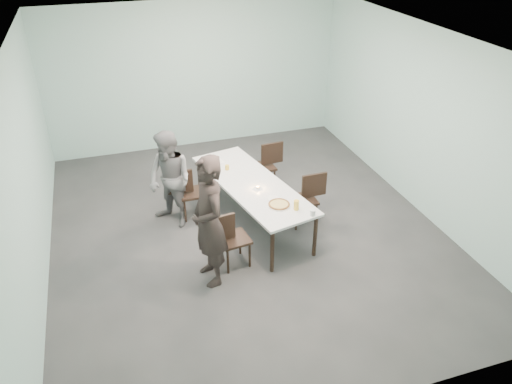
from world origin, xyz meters
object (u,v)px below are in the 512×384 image
object	(u,v)px
tealight	(258,188)
amber_tumbler	(227,167)
diner_far	(170,180)
side_plate	(273,199)
chair_near_left	(228,236)
diner_near	(209,222)
table	(252,186)
water_tumbler	(313,213)
chair_far_left	(187,190)
pizza	(279,204)
chair_near_right	(307,195)
chair_far_right	(266,163)
beer_glass	(296,205)

from	to	relation	value
tealight	amber_tumbler	xyz separation A→B (m)	(-0.29, 0.77, 0.02)
diner_far	tealight	distance (m)	1.40
side_plate	chair_near_left	bearing A→B (deg)	-154.61
diner_near	chair_near_left	bearing A→B (deg)	116.11
table	water_tumbler	bearing A→B (deg)	-65.09
chair_far_left	tealight	bearing A→B (deg)	-36.51
pizza	chair_far_left	bearing A→B (deg)	130.94
chair_near_right	tealight	distance (m)	0.87
chair_near_left	diner_far	distance (m)	1.49
water_tumbler	tealight	bearing A→B (deg)	117.79
amber_tumbler	chair_near_right	bearing A→B (deg)	-35.68
amber_tumbler	chair_far_right	bearing A→B (deg)	29.99
chair_far_right	beer_glass	bearing A→B (deg)	78.99
chair_near_left	water_tumbler	xyz separation A→B (m)	(1.18, -0.21, 0.29)
chair_near_left	pizza	world-z (taller)	chair_near_left
chair_far_right	side_plate	bearing A→B (deg)	70.25
water_tumbler	diner_far	bearing A→B (deg)	138.51
chair_near_right	diner_far	bearing A→B (deg)	-18.12
chair_far_left	side_plate	distance (m)	1.57
chair_near_right	diner_near	bearing A→B (deg)	25.60
chair_far_left	amber_tumbler	size ratio (longest dim) A/B	10.88
chair_far_left	chair_near_right	xyz separation A→B (m)	(1.80, -0.77, 0.00)
chair_far_left	chair_far_right	distance (m)	1.64
table	chair_near_right	bearing A→B (deg)	-15.29
table	chair_near_right	xyz separation A→B (m)	(0.86, -0.24, -0.19)
chair_near_left	beer_glass	world-z (taller)	beer_glass
water_tumbler	amber_tumbler	size ratio (longest dim) A/B	1.12
pizza	diner_near	bearing A→B (deg)	-160.99
chair_far_left	chair_far_right	world-z (taller)	same
diner_far	water_tumbler	size ratio (longest dim) A/B	17.78
chair_near_right	tealight	size ratio (longest dim) A/B	15.54
chair_far_left	diner_far	bearing A→B (deg)	-154.99
table	chair_near_left	distance (m)	1.16
amber_tumbler	chair_far_left	bearing A→B (deg)	-177.20
table	chair_far_left	world-z (taller)	chair_far_left
pizza	chair_near_left	bearing A→B (deg)	-167.62
chair_far_left	amber_tumbler	xyz separation A→B (m)	(0.69, 0.03, 0.29)
chair_near_left	chair_far_left	distance (m)	1.50
chair_far_left	chair_near_right	distance (m)	1.96
chair_near_left	tealight	distance (m)	1.04
chair_near_right	side_plate	bearing A→B (deg)	23.63
diner_near	beer_glass	xyz separation A→B (m)	(1.33, 0.21, -0.12)
table	amber_tumbler	world-z (taller)	amber_tumbler
side_plate	tealight	bearing A→B (deg)	109.76
pizza	side_plate	world-z (taller)	pizza
table	diner_near	bearing A→B (deg)	-129.73
chair_near_left	side_plate	bearing A→B (deg)	17.80
water_tumbler	tealight	size ratio (longest dim) A/B	1.61
side_plate	water_tumbler	distance (m)	0.70
table	chair_far_right	xyz separation A→B (m)	(0.61, 1.06, -0.19)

